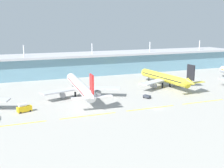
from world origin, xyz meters
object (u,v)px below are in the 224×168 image
object	(u,v)px
airliner_near_middle	(80,86)
airliner_far_middle	(165,78)
fuel_truck	(24,108)
pushback_tug	(147,96)

from	to	relation	value
airliner_near_middle	airliner_far_middle	bearing A→B (deg)	4.39
fuel_truck	pushback_tug	xyz separation A→B (m)	(70.46, 1.60, -1.16)
airliner_near_middle	fuel_truck	world-z (taller)	airliner_near_middle
fuel_truck	pushback_tug	bearing A→B (deg)	1.30
airliner_far_middle	pushback_tug	distance (m)	35.75
airliner_near_middle	airliner_far_middle	world-z (taller)	same
airliner_near_middle	fuel_truck	bearing A→B (deg)	-150.15
airliner_far_middle	fuel_truck	world-z (taller)	airliner_far_middle
airliner_near_middle	pushback_tug	size ratio (longest dim) A/B	14.27
airliner_far_middle	fuel_truck	bearing A→B (deg)	-165.80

